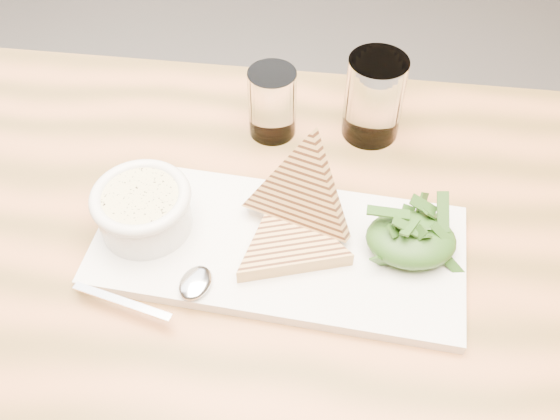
# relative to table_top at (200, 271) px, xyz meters

# --- Properties ---
(floor) EXTENTS (6.00, 6.00, 0.00)m
(floor) POSITION_rel_table_top_xyz_m (-0.01, 0.19, -0.75)
(floor) COLOR slate
(floor) RESTS_ON ground
(table_top) EXTENTS (1.14, 0.79, 0.04)m
(table_top) POSITION_rel_table_top_xyz_m (0.00, 0.00, 0.00)
(table_top) COLOR #B66D3C
(table_top) RESTS_ON ground
(table_leg_br) EXTENTS (0.06, 0.06, 0.73)m
(table_leg_br) POSITION_rel_table_top_xyz_m (0.50, 0.32, -0.39)
(table_leg_br) COLOR #B66D3C
(table_leg_br) RESTS_ON ground
(platter) EXTENTS (0.44, 0.23, 0.01)m
(platter) POSITION_rel_table_top_xyz_m (0.09, 0.02, 0.03)
(platter) COLOR silver
(platter) RESTS_ON table_top
(soup_bowl) EXTENTS (0.11, 0.11, 0.04)m
(soup_bowl) POSITION_rel_table_top_xyz_m (-0.07, 0.04, 0.06)
(soup_bowl) COLOR silver
(soup_bowl) RESTS_ON platter
(soup) EXTENTS (0.09, 0.09, 0.01)m
(soup) POSITION_rel_table_top_xyz_m (-0.07, 0.04, 0.08)
(soup) COLOR beige
(soup) RESTS_ON soup_bowl
(bowl_rim) EXTENTS (0.11, 0.11, 0.01)m
(bowl_rim) POSITION_rel_table_top_xyz_m (-0.07, 0.04, 0.08)
(bowl_rim) COLOR silver
(bowl_rim) RESTS_ON soup_bowl
(sandwich_flat) EXTENTS (0.19, 0.19, 0.02)m
(sandwich_flat) POSITION_rel_table_top_xyz_m (0.10, 0.02, 0.04)
(sandwich_flat) COLOR tan
(sandwich_flat) RESTS_ON platter
(sandwich_lean) EXTENTS (0.19, 0.18, 0.17)m
(sandwich_lean) POSITION_rel_table_top_xyz_m (0.11, 0.06, 0.08)
(sandwich_lean) COLOR tan
(sandwich_lean) RESTS_ON sandwich_flat
(salad_base) EXTENTS (0.10, 0.08, 0.04)m
(salad_base) POSITION_rel_table_top_xyz_m (0.24, 0.03, 0.05)
(salad_base) COLOR #204414
(salad_base) RESTS_ON platter
(arugula_pile) EXTENTS (0.11, 0.10, 0.05)m
(arugula_pile) POSITION_rel_table_top_xyz_m (0.24, 0.03, 0.06)
(arugula_pile) COLOR #2A4E19
(arugula_pile) RESTS_ON platter
(spoon_bowl) EXTENTS (0.05, 0.05, 0.01)m
(spoon_bowl) POSITION_rel_table_top_xyz_m (0.01, -0.04, 0.04)
(spoon_bowl) COLOR silver
(spoon_bowl) RESTS_ON platter
(spoon_handle) EXTENTS (0.11, 0.04, 0.00)m
(spoon_handle) POSITION_rel_table_top_xyz_m (-0.07, -0.07, 0.04)
(spoon_handle) COLOR silver
(spoon_handle) RESTS_ON platter
(glass_near) EXTENTS (0.06, 0.06, 0.10)m
(glass_near) POSITION_rel_table_top_xyz_m (0.07, 0.23, 0.07)
(glass_near) COLOR white
(glass_near) RESTS_ON table_top
(glass_far) EXTENTS (0.08, 0.08, 0.12)m
(glass_far) POSITION_rel_table_top_xyz_m (0.20, 0.24, 0.08)
(glass_far) COLOR white
(glass_far) RESTS_ON table_top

